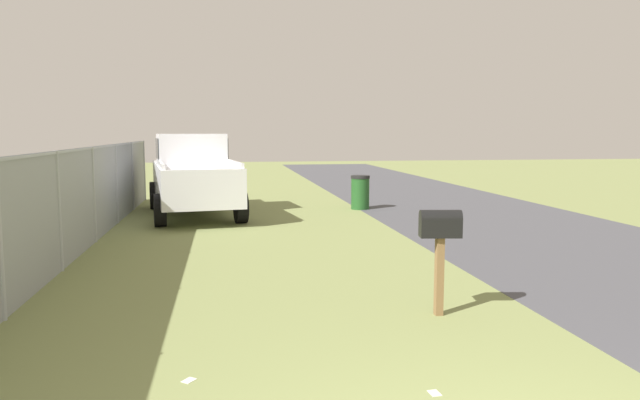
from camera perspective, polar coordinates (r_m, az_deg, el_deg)
road_asphalt at (r=10.95m, az=27.32°, el=-5.48°), size 60.00×5.58×0.01m
mailbox at (r=7.06m, az=11.45°, el=-3.00°), size 0.27×0.50×1.25m
pickup_truck at (r=15.75m, az=-12.08°, el=2.61°), size 5.16×2.67×2.09m
trash_bin at (r=16.58m, az=3.88°, el=0.75°), size 0.53×0.53×0.94m
fence_section at (r=11.13m, az=-22.18°, el=0.16°), size 17.24×0.07×1.87m
litter_wrapper_midfield_b at (r=5.52m, az=-12.45°, el=-16.50°), size 0.15×0.14×0.01m
litter_wrapper_far_scatter at (r=5.26m, az=10.92°, el=-17.69°), size 0.13×0.09×0.01m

